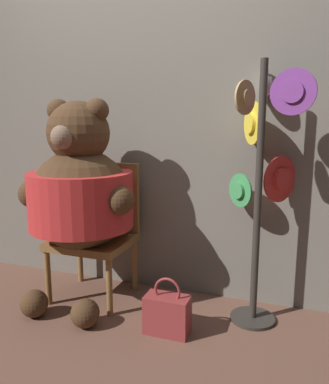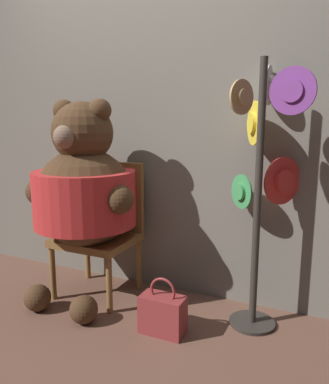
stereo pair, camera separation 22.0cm
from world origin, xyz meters
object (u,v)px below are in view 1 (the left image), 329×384
chair (98,226)px  teddy_bear (80,193)px  handbag_on_ground (167,314)px  hat_display_rack (262,172)px

chair → teddy_bear: teddy_bear is taller
chair → handbag_on_ground: 0.83m
chair → hat_display_rack: bearing=1.0°
teddy_bear → handbag_on_ground: teddy_bear is taller
hat_display_rack → handbag_on_ground: (-0.47, -0.37, -0.81)m
hat_display_rack → chair: bearing=-179.0°
teddy_bear → hat_display_rack: hat_display_rack is taller
hat_display_rack → handbag_on_ground: 1.01m
teddy_bear → handbag_on_ground: (0.68, -0.19, -0.65)m
chair → handbag_on_ground: (0.65, -0.36, -0.38)m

